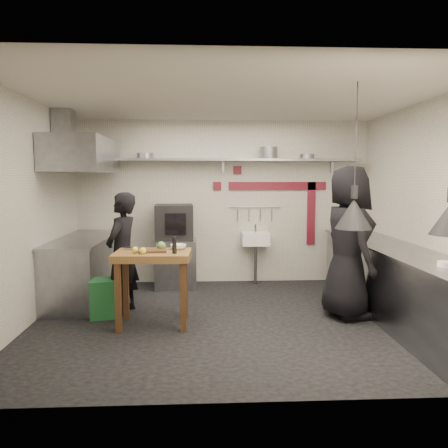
{
  "coord_description": "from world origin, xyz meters",
  "views": [
    {
      "loc": [
        -0.36,
        -5.46,
        1.82
      ],
      "look_at": [
        -0.07,
        0.3,
        1.21
      ],
      "focal_mm": 35.0,
      "sensor_mm": 36.0,
      "label": 1
    }
  ],
  "objects_px": {
    "oven_stand": "(175,263)",
    "green_bin": "(103,298)",
    "chef_right": "(348,242)",
    "combi_oven": "(174,222)",
    "prep_table": "(153,288)",
    "chef_left": "(122,253)"
  },
  "relations": [
    {
      "from": "oven_stand",
      "to": "green_bin",
      "type": "xyz_separation_m",
      "value": [
        -0.86,
        -1.55,
        -0.15
      ]
    },
    {
      "from": "green_bin",
      "to": "chef_right",
      "type": "xyz_separation_m",
      "value": [
        3.2,
        -0.14,
        0.74
      ]
    },
    {
      "from": "combi_oven",
      "to": "prep_table",
      "type": "relative_size",
      "value": 0.67
    },
    {
      "from": "green_bin",
      "to": "chef_left",
      "type": "xyz_separation_m",
      "value": [
        0.23,
        0.19,
        0.56
      ]
    },
    {
      "from": "chef_right",
      "to": "chef_left",
      "type": "bearing_deg",
      "value": 75.86
    },
    {
      "from": "chef_left",
      "to": "prep_table",
      "type": "bearing_deg",
      "value": 58.86
    },
    {
      "from": "chef_left",
      "to": "green_bin",
      "type": "bearing_deg",
      "value": -33.85
    },
    {
      "from": "oven_stand",
      "to": "prep_table",
      "type": "xyz_separation_m",
      "value": [
        -0.16,
        -1.89,
        0.06
      ]
    },
    {
      "from": "combi_oven",
      "to": "prep_table",
      "type": "height_order",
      "value": "combi_oven"
    },
    {
      "from": "combi_oven",
      "to": "chef_left",
      "type": "bearing_deg",
      "value": -117.14
    },
    {
      "from": "oven_stand",
      "to": "chef_left",
      "type": "xyz_separation_m",
      "value": [
        -0.62,
        -1.36,
        0.41
      ]
    },
    {
      "from": "oven_stand",
      "to": "chef_right",
      "type": "distance_m",
      "value": 2.95
    },
    {
      "from": "green_bin",
      "to": "chef_left",
      "type": "distance_m",
      "value": 0.64
    },
    {
      "from": "oven_stand",
      "to": "chef_right",
      "type": "height_order",
      "value": "chef_right"
    },
    {
      "from": "prep_table",
      "to": "chef_right",
      "type": "relative_size",
      "value": 0.47
    },
    {
      "from": "prep_table",
      "to": "chef_left",
      "type": "xyz_separation_m",
      "value": [
        -0.47,
        0.53,
        0.35
      ]
    },
    {
      "from": "prep_table",
      "to": "chef_left",
      "type": "relative_size",
      "value": 0.56
    },
    {
      "from": "chef_left",
      "to": "chef_right",
      "type": "height_order",
      "value": "chef_right"
    },
    {
      "from": "oven_stand",
      "to": "green_bin",
      "type": "distance_m",
      "value": 1.77
    },
    {
      "from": "green_bin",
      "to": "chef_right",
      "type": "height_order",
      "value": "chef_right"
    },
    {
      "from": "combi_oven",
      "to": "chef_left",
      "type": "height_order",
      "value": "chef_left"
    },
    {
      "from": "prep_table",
      "to": "green_bin",
      "type": "bearing_deg",
      "value": 155.56
    }
  ]
}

